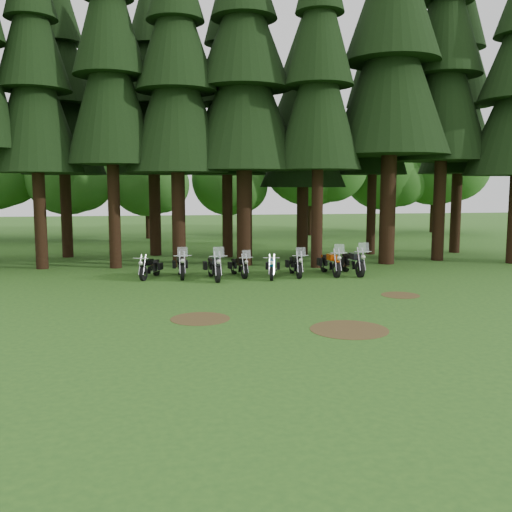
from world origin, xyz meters
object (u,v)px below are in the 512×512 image
object	(u,v)px
motorcycle_6	(330,264)
motorcycle_7	(353,263)
motorcycle_1	(181,266)
motorcycle_2	(214,268)
motorcycle_4	(272,268)
motorcycle_3	(239,267)
motorcycle_0	(150,268)
motorcycle_5	(296,266)

from	to	relation	value
motorcycle_6	motorcycle_7	size ratio (longest dim) A/B	0.96
motorcycle_1	motorcycle_7	world-z (taller)	motorcycle_7
motorcycle_1	motorcycle_7	xyz separation A→B (m)	(7.68, -0.49, 0.04)
motorcycle_2	motorcycle_7	xyz separation A→B (m)	(6.30, 0.32, 0.01)
motorcycle_1	motorcycle_4	xyz separation A→B (m)	(3.91, -0.82, -0.05)
motorcycle_3	motorcycle_2	bearing A→B (deg)	-162.87
motorcycle_0	motorcycle_1	size ratio (longest dim) A/B	0.85
motorcycle_0	motorcycle_6	distance (m)	7.99
motorcycle_6	motorcycle_2	bearing A→B (deg)	-178.46
motorcycle_2	motorcycle_6	distance (m)	5.30
motorcycle_0	motorcycle_4	world-z (taller)	motorcycle_4
motorcycle_2	motorcycle_6	xyz separation A→B (m)	(5.28, 0.41, -0.01)
motorcycle_2	motorcycle_1	bearing A→B (deg)	145.21
motorcycle_0	motorcycle_3	bearing A→B (deg)	19.06
motorcycle_2	motorcycle_7	size ratio (longest dim) A/B	0.97
motorcycle_3	motorcycle_6	xyz separation A→B (m)	(4.11, -0.22, 0.08)
motorcycle_1	motorcycle_5	xyz separation A→B (m)	(5.04, -0.45, -0.02)
motorcycle_3	motorcycle_7	distance (m)	5.14
motorcycle_5	motorcycle_7	world-z (taller)	motorcycle_7
motorcycle_0	motorcycle_1	xyz separation A→B (m)	(1.33, -0.01, 0.06)
motorcycle_0	motorcycle_2	bearing A→B (deg)	4.96
motorcycle_2	motorcycle_4	xyz separation A→B (m)	(2.54, -0.01, -0.07)
motorcycle_3	motorcycle_7	size ratio (longest dim) A/B	0.81
motorcycle_1	motorcycle_3	distance (m)	2.55
motorcycle_0	motorcycle_2	distance (m)	2.83
motorcycle_5	motorcycle_6	size ratio (longest dim) A/B	0.93
motorcycle_0	motorcycle_2	world-z (taller)	motorcycle_2
motorcycle_5	motorcycle_6	bearing A→B (deg)	3.34
motorcycle_6	motorcycle_7	bearing A→B (deg)	-7.85
motorcycle_3	motorcycle_5	bearing A→B (deg)	-17.54
motorcycle_3	motorcycle_6	bearing A→B (deg)	-14.39
motorcycle_0	motorcycle_2	size ratio (longest dim) A/B	0.81
motorcycle_0	motorcycle_7	xyz separation A→B (m)	(9.01, -0.50, 0.09)
motorcycle_5	motorcycle_3	bearing A→B (deg)	175.31
motorcycle_3	motorcycle_4	bearing A→B (deg)	-36.54
motorcycle_7	motorcycle_0	bearing A→B (deg)	173.64
motorcycle_2	motorcycle_7	bearing A→B (deg)	-1.38
motorcycle_0	motorcycle_6	xyz separation A→B (m)	(7.98, -0.41, 0.07)
motorcycle_3	motorcycle_5	world-z (taller)	motorcycle_5
motorcycle_6	motorcycle_1	bearing A→B (deg)	173.67
motorcycle_0	motorcycle_6	size ratio (longest dim) A/B	0.82
motorcycle_2	motorcycle_3	distance (m)	1.33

